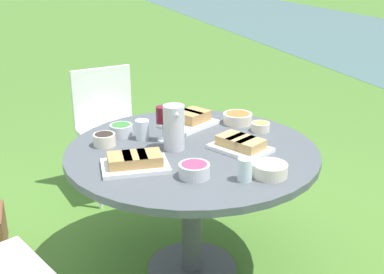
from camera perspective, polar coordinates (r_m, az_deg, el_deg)
ground_plane at (r=2.78m, az=-0.00°, el=-15.34°), size 40.00×40.00×0.00m
dining_table at (r=2.46m, az=-0.00°, el=-3.56°), size 1.27×1.27×0.73m
chair_near_left at (r=3.49m, az=-9.79°, el=1.88°), size 0.50×0.52×0.89m
water_pitcher at (r=2.37m, az=-2.16°, el=1.14°), size 0.11×0.11×0.23m
wine_glass at (r=2.48m, az=-3.51°, el=2.46°), size 0.07×0.07×0.19m
platter_bread_main at (r=2.40m, az=5.77°, el=-0.89°), size 0.34×0.31×0.07m
platter_charcuterie at (r=2.75m, az=-0.12°, el=2.11°), size 0.34×0.36×0.08m
platter_sandwich_side at (r=2.20m, az=-6.77°, el=-2.94°), size 0.23×0.32×0.07m
bowl_fries at (r=2.67m, az=8.12°, el=1.25°), size 0.10×0.10×0.05m
bowl_salad at (r=2.60m, az=-8.39°, el=0.89°), size 0.12×0.12×0.06m
bowl_olives at (r=2.48m, az=-10.35°, el=-0.24°), size 0.11×0.11×0.06m
bowl_dip_red at (r=2.10m, az=0.27°, el=-3.90°), size 0.14×0.14×0.06m
bowl_dip_cream at (r=2.14m, az=9.23°, el=-3.77°), size 0.15×0.15×0.06m
bowl_roasted_veg at (r=2.78m, az=5.43°, el=2.29°), size 0.17×0.17×0.06m
cup_water_near at (r=2.07m, az=6.28°, el=-3.86°), size 0.06×0.06×0.10m
cup_water_far at (r=2.54m, az=-5.92°, el=0.86°), size 0.07×0.07×0.10m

